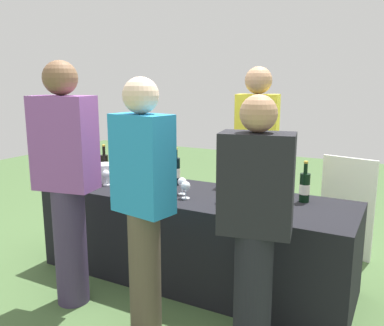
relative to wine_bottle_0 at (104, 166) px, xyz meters
The scene contains 22 objects.
ground_plane 1.31m from the wine_bottle_0, ahead, with size 12.00×12.00×0.00m, color #476638.
tasting_table 1.11m from the wine_bottle_0, ahead, with size 2.56×0.80×0.73m, color black.
wine_bottle_0 is the anchor object (origin of this frame).
wine_bottle_1 0.21m from the wine_bottle_0, ahead, with size 0.07×0.07×0.30m.
wine_bottle_2 0.52m from the wine_bottle_0, ahead, with size 0.07×0.07×0.34m.
wine_bottle_3 0.74m from the wine_bottle_0, ahead, with size 0.07×0.07×0.33m.
wine_bottle_4 1.27m from the wine_bottle_0, ahead, with size 0.07×0.07×0.32m.
wine_bottle_5 1.51m from the wine_bottle_0, ahead, with size 0.07×0.07×0.29m.
wine_bottle_6 1.61m from the wine_bottle_0, ahead, with size 0.07×0.07×0.32m.
wine_bottle_7 1.85m from the wine_bottle_0, ahead, with size 0.08×0.08×0.31m.
wine_glass_0 0.31m from the wine_bottle_0, 47.52° to the right, with size 0.07×0.07×0.13m.
wine_glass_1 0.60m from the wine_bottle_0, 23.35° to the right, with size 0.07×0.07×0.14m.
wine_glass_2 0.95m from the wine_bottle_0, 10.38° to the right, with size 0.07×0.07×0.14m.
wine_glass_3 1.05m from the wine_bottle_0, 14.39° to the right, with size 0.07×0.07×0.14m.
wine_glass_4 1.34m from the wine_bottle_0, 10.10° to the right, with size 0.06×0.06×0.13m.
wine_glass_5 1.58m from the wine_bottle_0, ahead, with size 0.06×0.06×0.13m.
ice_bucket 0.18m from the wine_bottle_0, 49.31° to the right, with size 0.20×0.20×0.16m, color silver.
server_pouring 1.41m from the wine_bottle_0, 20.18° to the left, with size 0.39×0.25×1.75m.
guest_0 0.95m from the wine_bottle_0, 65.78° to the right, with size 0.46×0.31×1.76m.
guest_1 1.40m from the wine_bottle_0, 40.00° to the right, with size 0.41×0.27×1.65m.
guest_2 1.93m from the wine_bottle_0, 23.98° to the right, with size 0.45×0.30×1.55m.
menu_board 2.30m from the wine_bottle_0, 24.84° to the left, with size 0.49×0.03×0.94m, color white.
Camera 1 is at (1.50, -2.79, 1.62)m, focal length 37.95 mm.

